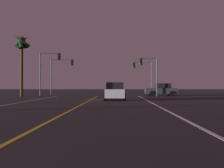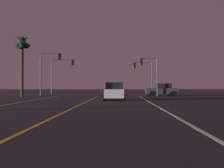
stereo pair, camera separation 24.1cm
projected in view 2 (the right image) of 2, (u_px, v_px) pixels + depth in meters
The scene contains 9 objects.
lane_edge_right at pixel (166, 111), 13.75m from camera, with size 0.16×38.87×0.01m, color silver.
lane_center_divider at pixel (67, 111), 13.92m from camera, with size 0.16×38.87×0.01m, color gold.
car_ahead_far at pixel (115, 92), 24.52m from camera, with size 2.02×4.30×1.70m.
car_crossing_side at pixel (162, 90), 34.79m from camera, with size 4.30×2.02×1.70m.
traffic_light_near_right at pixel (149, 68), 33.65m from camera, with size 2.43×0.36×5.10m.
traffic_light_near_left at pixel (50, 64), 34.09m from camera, with size 2.89×0.36×5.81m.
traffic_light_far_right at pixel (143, 70), 39.16m from camera, with size 3.01×0.36×5.03m.
traffic_light_far_left at pixel (62, 68), 39.57m from camera, with size 3.64×0.36×5.51m.
palm_tree_left_far at pixel (22, 47), 31.83m from camera, with size 2.21×1.93×8.05m.
Camera 2 is at (2.92, -0.41, 1.38)m, focal length 40.52 mm.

